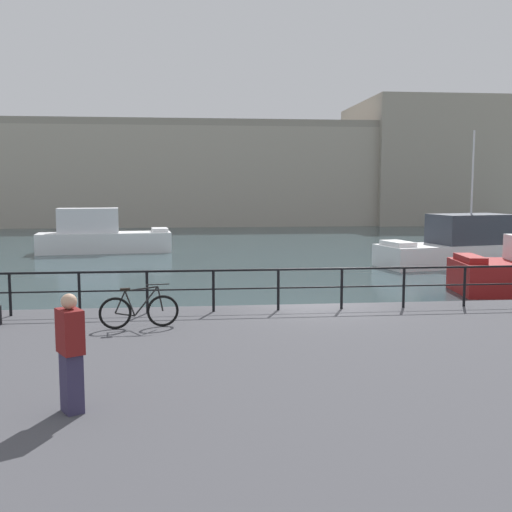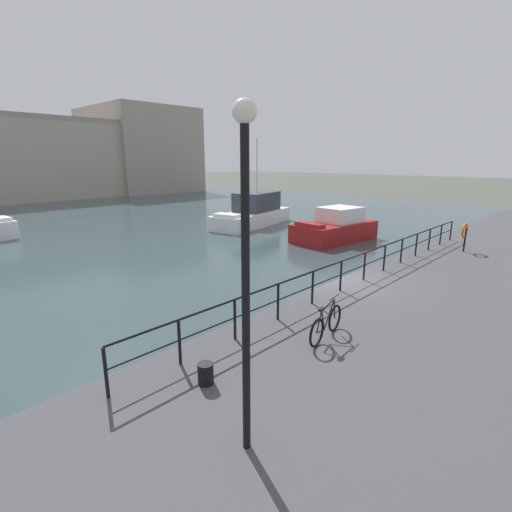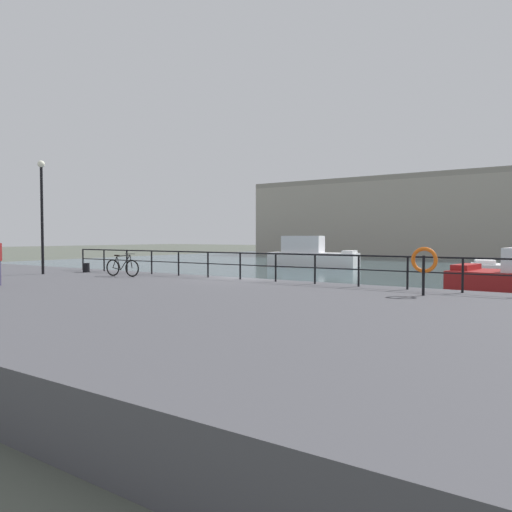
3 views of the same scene
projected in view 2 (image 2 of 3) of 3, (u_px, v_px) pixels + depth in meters
name	position (u px, v px, depth m)	size (l,w,h in m)	color
ground_plane	(337.00, 304.00, 14.54)	(240.00, 240.00, 0.00)	#4C5147
water_basin	(51.00, 220.00, 34.64)	(80.00, 60.00, 0.01)	#33474C
harbor_building	(30.00, 158.00, 53.32)	(61.06, 17.21, 13.59)	#A89E8E
moored_small_launch	(254.00, 212.00, 31.75)	(9.01, 4.56, 7.04)	white
moored_blue_motorboat	(335.00, 228.00, 25.62)	(6.23, 3.56, 2.24)	maroon
quay_railing	(365.00, 261.00, 13.95)	(19.91, 0.07, 1.08)	black
parked_bicycle	(326.00, 324.00, 9.41)	(1.76, 0.32, 0.98)	black
mooring_bollard	(206.00, 374.00, 7.55)	(0.32, 0.32, 0.44)	black
life_ring_stand	(465.00, 232.00, 18.28)	(0.75, 0.16, 1.40)	black
quay_lamp_post	(245.00, 246.00, 5.13)	(0.32, 0.32, 5.12)	black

